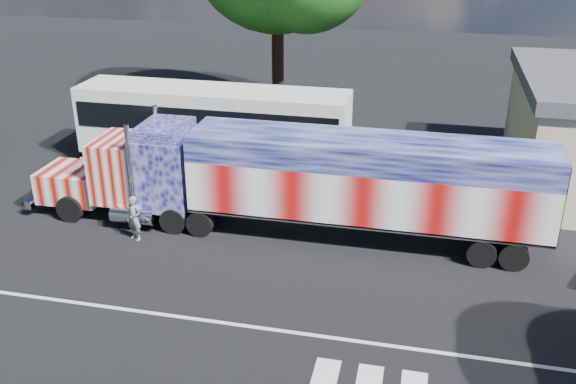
# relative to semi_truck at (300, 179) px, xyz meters

# --- Properties ---
(ground) EXTENTS (100.00, 100.00, 0.00)m
(ground) POSITION_rel_semi_truck_xyz_m (-0.37, -3.47, -2.26)
(ground) COLOR black
(lane_markings) EXTENTS (30.00, 2.67, 0.01)m
(lane_markings) POSITION_rel_semi_truck_xyz_m (1.34, -7.24, -2.25)
(lane_markings) COLOR silver
(lane_markings) RESTS_ON ground
(semi_truck) EXTENTS (20.59, 3.25, 4.39)m
(semi_truck) POSITION_rel_semi_truck_xyz_m (0.00, 0.00, 0.00)
(semi_truck) COLOR black
(semi_truck) RESTS_ON ground
(coach_bus) EXTENTS (13.23, 3.08, 3.85)m
(coach_bus) POSITION_rel_semi_truck_xyz_m (-5.63, 6.24, -0.26)
(coach_bus) COLOR white
(coach_bus) RESTS_ON ground
(woman) EXTENTS (0.75, 0.61, 1.78)m
(woman) POSITION_rel_semi_truck_xyz_m (-6.07, -1.97, -1.37)
(woman) COLOR slate
(woman) RESTS_ON ground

